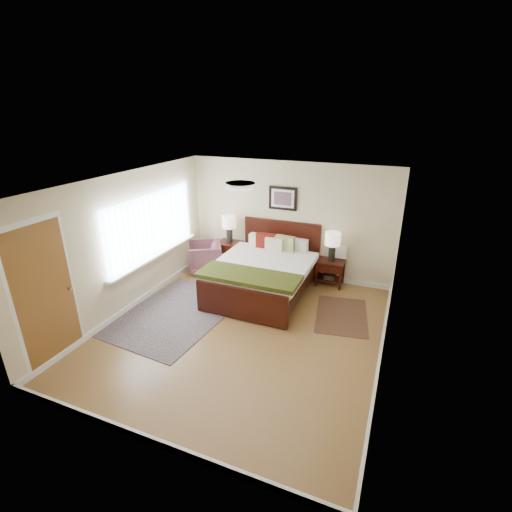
{
  "coord_description": "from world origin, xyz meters",
  "views": [
    {
      "loc": [
        2.24,
        -4.88,
        3.53
      ],
      "look_at": [
        -0.07,
        0.78,
        1.05
      ],
      "focal_mm": 26.0,
      "sensor_mm": 36.0,
      "label": 1
    }
  ],
  "objects_px": {
    "lamp_left": "(229,224)",
    "lamp_right": "(333,242)",
    "nightstand_right": "(330,270)",
    "nightstand_left": "(229,248)",
    "bed": "(264,268)",
    "rug_persian": "(176,313)",
    "armchair": "(205,257)"
  },
  "relations": [
    {
      "from": "bed",
      "to": "rug_persian",
      "type": "height_order",
      "value": "bed"
    },
    {
      "from": "nightstand_right",
      "to": "lamp_left",
      "type": "bearing_deg",
      "value": 179.66
    },
    {
      "from": "rug_persian",
      "to": "nightstand_left",
      "type": "bearing_deg",
      "value": 94.19
    },
    {
      "from": "lamp_left",
      "to": "nightstand_right",
      "type": "bearing_deg",
      "value": -0.34
    },
    {
      "from": "nightstand_left",
      "to": "lamp_left",
      "type": "distance_m",
      "value": 0.55
    },
    {
      "from": "bed",
      "to": "lamp_right",
      "type": "xyz_separation_m",
      "value": [
        1.15,
        0.88,
        0.41
      ]
    },
    {
      "from": "nightstand_right",
      "to": "armchair",
      "type": "relative_size",
      "value": 0.75
    },
    {
      "from": "bed",
      "to": "lamp_right",
      "type": "height_order",
      "value": "bed"
    },
    {
      "from": "lamp_left",
      "to": "lamp_right",
      "type": "height_order",
      "value": "lamp_left"
    },
    {
      "from": "nightstand_left",
      "to": "nightstand_right",
      "type": "distance_m",
      "value": 2.34
    },
    {
      "from": "nightstand_left",
      "to": "lamp_left",
      "type": "xyz_separation_m",
      "value": [
        0.0,
        0.02,
        0.55
      ]
    },
    {
      "from": "nightstand_left",
      "to": "lamp_left",
      "type": "bearing_deg",
      "value": 90.0
    },
    {
      "from": "nightstand_left",
      "to": "lamp_left",
      "type": "height_order",
      "value": "lamp_left"
    },
    {
      "from": "lamp_right",
      "to": "armchair",
      "type": "distance_m",
      "value": 2.9
    },
    {
      "from": "bed",
      "to": "nightstand_right",
      "type": "distance_m",
      "value": 1.46
    },
    {
      "from": "nightstand_right",
      "to": "lamp_left",
      "type": "xyz_separation_m",
      "value": [
        -2.34,
        0.01,
        0.72
      ]
    },
    {
      "from": "nightstand_left",
      "to": "rug_persian",
      "type": "distance_m",
      "value": 2.29
    },
    {
      "from": "nightstand_right",
      "to": "lamp_right",
      "type": "relative_size",
      "value": 0.91
    },
    {
      "from": "lamp_right",
      "to": "bed",
      "type": "bearing_deg",
      "value": -142.65
    },
    {
      "from": "lamp_right",
      "to": "rug_persian",
      "type": "relative_size",
      "value": 0.25
    },
    {
      "from": "armchair",
      "to": "bed",
      "type": "bearing_deg",
      "value": 42.12
    },
    {
      "from": "nightstand_left",
      "to": "armchair",
      "type": "relative_size",
      "value": 0.86
    },
    {
      "from": "bed",
      "to": "lamp_left",
      "type": "xyz_separation_m",
      "value": [
        -1.18,
        0.88,
        0.5
      ]
    },
    {
      "from": "bed",
      "to": "nightstand_right",
      "type": "xyz_separation_m",
      "value": [
        1.15,
        0.87,
        -0.21
      ]
    },
    {
      "from": "lamp_left",
      "to": "lamp_right",
      "type": "relative_size",
      "value": 1.0
    },
    {
      "from": "nightstand_right",
      "to": "lamp_left",
      "type": "relative_size",
      "value": 0.91
    },
    {
      "from": "nightstand_right",
      "to": "nightstand_left",
      "type": "bearing_deg",
      "value": -179.81
    },
    {
      "from": "bed",
      "to": "lamp_left",
      "type": "bearing_deg",
      "value": 143.29
    },
    {
      "from": "nightstand_right",
      "to": "lamp_right",
      "type": "height_order",
      "value": "lamp_right"
    },
    {
      "from": "lamp_left",
      "to": "armchair",
      "type": "height_order",
      "value": "lamp_left"
    },
    {
      "from": "rug_persian",
      "to": "armchair",
      "type": "bearing_deg",
      "value": 108.02
    },
    {
      "from": "lamp_left",
      "to": "bed",
      "type": "bearing_deg",
      "value": -36.71
    }
  ]
}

